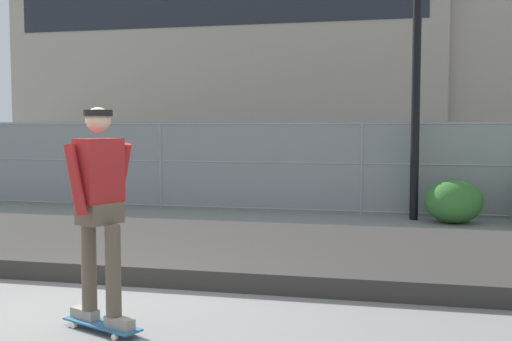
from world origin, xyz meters
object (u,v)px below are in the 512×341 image
(skateboard, at_px, (102,325))
(shrub_left, at_px, (454,201))
(street_lamp, at_px, (417,9))
(skater, at_px, (100,201))
(parked_car_near, at_px, (167,161))

(skateboard, distance_m, shrub_left, 7.64)
(street_lamp, bearing_deg, skater, -111.58)
(street_lamp, height_order, parked_car_near, street_lamp)
(skater, bearing_deg, shrub_left, 62.79)
(shrub_left, bearing_deg, skater, -117.21)
(skater, distance_m, parked_car_near, 11.06)
(skater, relative_size, street_lamp, 0.30)
(street_lamp, relative_size, shrub_left, 6.04)
(skateboard, xyz_separation_m, skater, (-0.00, -0.00, 1.07))
(skater, distance_m, street_lamp, 8.12)
(skateboard, bearing_deg, skater, -135.00)
(skater, height_order, shrub_left, skater)
(skateboard, distance_m, skater, 1.07)
(parked_car_near, bearing_deg, shrub_left, -28.21)
(street_lamp, relative_size, parked_car_near, 1.38)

